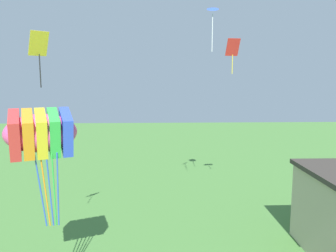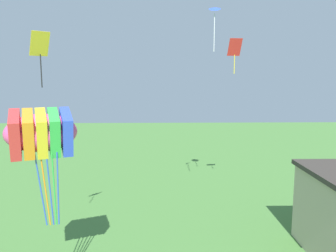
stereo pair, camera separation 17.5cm
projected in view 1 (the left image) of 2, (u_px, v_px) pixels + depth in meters
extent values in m
ellipsoid|color=#E54C8C|center=(41.00, 133.00, 12.25)|extent=(3.11, 2.63, 1.80)
cube|color=red|center=(15.00, 135.00, 11.90)|extent=(1.01, 1.84, 1.83)
cube|color=orange|center=(28.00, 134.00, 12.08)|extent=(1.01, 1.84, 1.83)
cube|color=yellow|center=(41.00, 133.00, 12.25)|extent=(1.01, 1.84, 1.83)
cube|color=green|center=(54.00, 132.00, 12.43)|extent=(1.01, 1.84, 1.83)
cube|color=blue|center=(66.00, 131.00, 12.61)|extent=(1.01, 1.84, 1.83)
cylinder|color=blue|center=(41.00, 191.00, 12.32)|extent=(0.25, 0.45, 2.99)
cylinder|color=orange|center=(45.00, 191.00, 12.33)|extent=(0.16, 0.47, 2.99)
cylinder|color=blue|center=(50.00, 190.00, 12.35)|extent=(0.05, 0.47, 2.99)
cylinder|color=green|center=(54.00, 190.00, 12.38)|extent=(0.16, 0.47, 2.99)
cylinder|color=blue|center=(58.00, 190.00, 12.42)|extent=(0.25, 0.45, 2.99)
cone|color=blue|center=(213.00, 9.00, 21.37)|extent=(0.89, 0.84, 0.40)
cylinder|color=silver|center=(212.00, 33.00, 21.59)|extent=(0.05, 0.05, 2.44)
cube|color=red|center=(233.00, 47.00, 22.14)|extent=(0.95, 0.66, 1.12)
cylinder|color=yellow|center=(232.00, 64.00, 22.30)|extent=(0.05, 0.05, 1.29)
cube|color=yellow|center=(39.00, 44.00, 14.00)|extent=(0.91, 0.87, 1.01)
cylinder|color=black|center=(40.00, 71.00, 14.16)|extent=(0.05, 0.05, 1.43)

